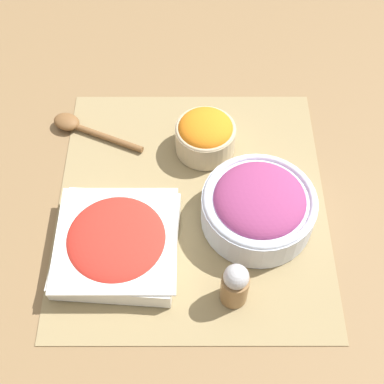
{
  "coord_description": "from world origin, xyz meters",
  "views": [
    {
      "loc": [
        -0.53,
        0.0,
        0.8
      ],
      "look_at": [
        0.0,
        0.0,
        0.03
      ],
      "focal_mm": 50.0,
      "sensor_mm": 36.0,
      "label": 1
    }
  ],
  "objects_px": {
    "onion_bowl": "(259,206)",
    "wooden_spoon": "(79,127)",
    "carrot_bowl": "(206,134)",
    "tomato_bowl": "(117,242)",
    "pepper_shaker": "(235,284)"
  },
  "relations": [
    {
      "from": "tomato_bowl",
      "to": "carrot_bowl",
      "type": "bearing_deg",
      "value": -33.78
    },
    {
      "from": "tomato_bowl",
      "to": "pepper_shaker",
      "type": "distance_m",
      "value": 0.21
    },
    {
      "from": "carrot_bowl",
      "to": "tomato_bowl",
      "type": "bearing_deg",
      "value": 146.22
    },
    {
      "from": "onion_bowl",
      "to": "pepper_shaker",
      "type": "relative_size",
      "value": 2.12
    },
    {
      "from": "onion_bowl",
      "to": "carrot_bowl",
      "type": "xyz_separation_m",
      "value": [
        0.16,
        0.09,
        -0.0
      ]
    },
    {
      "from": "carrot_bowl",
      "to": "wooden_spoon",
      "type": "bearing_deg",
      "value": 79.51
    },
    {
      "from": "wooden_spoon",
      "to": "tomato_bowl",
      "type": "bearing_deg",
      "value": -160.08
    },
    {
      "from": "onion_bowl",
      "to": "tomato_bowl",
      "type": "distance_m",
      "value": 0.24
    },
    {
      "from": "onion_bowl",
      "to": "wooden_spoon",
      "type": "bearing_deg",
      "value": 58.17
    },
    {
      "from": "onion_bowl",
      "to": "carrot_bowl",
      "type": "height_order",
      "value": "onion_bowl"
    },
    {
      "from": "wooden_spoon",
      "to": "pepper_shaker",
      "type": "height_order",
      "value": "pepper_shaker"
    },
    {
      "from": "tomato_bowl",
      "to": "carrot_bowl",
      "type": "xyz_separation_m",
      "value": [
        0.22,
        -0.15,
        0.01
      ]
    },
    {
      "from": "onion_bowl",
      "to": "tomato_bowl",
      "type": "relative_size",
      "value": 0.93
    },
    {
      "from": "wooden_spoon",
      "to": "pepper_shaker",
      "type": "xyz_separation_m",
      "value": [
        -0.35,
        -0.29,
        0.04
      ]
    },
    {
      "from": "onion_bowl",
      "to": "carrot_bowl",
      "type": "relative_size",
      "value": 1.71
    }
  ]
}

